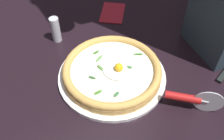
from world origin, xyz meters
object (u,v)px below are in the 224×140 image
at_px(pizza, 112,70).
at_px(pizza_cutter, 191,99).
at_px(pepper_shaker, 56,30).
at_px(folded_napkin, 113,12).

xyz_separation_m(pizza, pizza_cutter, (0.22, 0.11, 0.01)).
bearing_deg(pepper_shaker, folded_napkin, 94.38).
xyz_separation_m(folded_napkin, pepper_shaker, (0.02, -0.26, 0.04)).
distance_m(pizza_cutter, pepper_shaker, 0.50).
height_order(pizza, pizza_cutter, pizza_cutter).
bearing_deg(pepper_shaker, pizza_cutter, 18.86).
height_order(folded_napkin, pepper_shaker, pepper_shaker).
height_order(pizza_cutter, pepper_shaker, pepper_shaker).
bearing_deg(pizza, pepper_shaker, -167.82).
relative_size(pizza_cutter, pepper_shaker, 1.33).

